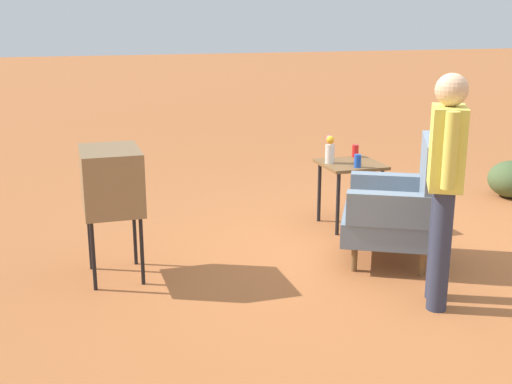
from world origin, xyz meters
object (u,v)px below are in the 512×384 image
at_px(armchair, 403,205).
at_px(flower_vase, 330,148).
at_px(side_table, 350,172).
at_px(person_standing, 445,177).
at_px(soda_can_red, 355,151).
at_px(soda_can_blue, 358,161).
at_px(tv_on_stand, 112,181).

distance_m(armchair, flower_vase, 1.13).
relative_size(side_table, person_standing, 0.39).
bearing_deg(flower_vase, armchair, 9.74).
xyz_separation_m(side_table, soda_can_red, (-0.24, 0.16, 0.15)).
distance_m(armchair, soda_can_red, 1.29).
xyz_separation_m(armchair, soda_can_blue, (-0.84, -0.01, 0.20)).
bearing_deg(person_standing, soda_can_red, 170.89).
height_order(armchair, person_standing, person_standing).
relative_size(tv_on_stand, soda_can_blue, 8.44).
bearing_deg(side_table, flower_vase, -104.78).
height_order(armchair, soda_can_blue, armchair).
bearing_deg(person_standing, armchair, 168.78).
relative_size(person_standing, soda_can_blue, 13.44).
bearing_deg(side_table, soda_can_red, 146.19).
xyz_separation_m(side_table, flower_vase, (-0.05, -0.20, 0.24)).
relative_size(armchair, person_standing, 0.65).
bearing_deg(armchair, tv_on_stand, -99.85).
distance_m(soda_can_blue, flower_vase, 0.31).
distance_m(armchair, tv_on_stand, 2.35).
bearing_deg(soda_can_red, side_table, -33.81).
height_order(side_table, tv_on_stand, tv_on_stand).
bearing_deg(armchair, soda_can_red, 172.23).
height_order(soda_can_red, soda_can_blue, same).
height_order(side_table, soda_can_red, soda_can_red).
relative_size(side_table, flower_vase, 2.39).
bearing_deg(armchair, soda_can_blue, -179.37).
distance_m(soda_can_red, soda_can_blue, 0.47).
relative_size(side_table, soda_can_blue, 5.18).
bearing_deg(person_standing, soda_can_blue, 174.82).
height_order(person_standing, soda_can_red, person_standing).
xyz_separation_m(person_standing, flower_vase, (-1.88, -0.03, -0.16)).
bearing_deg(soda_can_red, tv_on_stand, -70.58).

